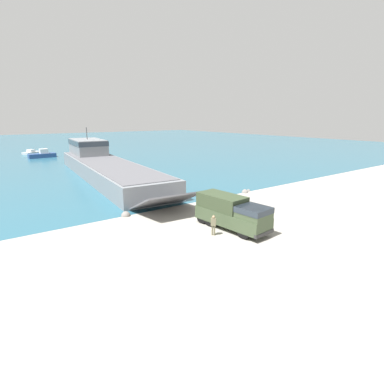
{
  "coord_description": "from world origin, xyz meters",
  "views": [
    {
      "loc": [
        -17.91,
        -22.89,
        9.91
      ],
      "look_at": [
        -0.24,
        1.78,
        2.33
      ],
      "focal_mm": 28.0,
      "sensor_mm": 36.0,
      "label": 1
    }
  ],
  "objects": [
    {
      "name": "shoreline_rock_c",
      "position": [
        10.86,
        4.94,
        0.0
      ],
      "size": [
        0.89,
        0.89,
        0.89
      ],
      "primitive_type": "sphere",
      "color": "gray",
      "rests_on": "ground_plane"
    },
    {
      "name": "shoreline_rock_b",
      "position": [
        11.86,
        5.25,
        0.0
      ],
      "size": [
        0.52,
        0.52,
        0.52
      ],
      "primitive_type": "sphere",
      "color": "gray",
      "rests_on": "ground_plane"
    },
    {
      "name": "landing_craft",
      "position": [
        -0.34,
        28.59,
        2.0
      ],
      "size": [
        10.77,
        45.11,
        8.01
      ],
      "rotation": [
        0.0,
        0.0,
        -0.08
      ],
      "color": "gray",
      "rests_on": "ground_plane"
    },
    {
      "name": "mooring_bollard",
      "position": [
        5.33,
        4.37,
        0.4
      ],
      "size": [
        0.26,
        0.26,
        0.74
      ],
      "color": "#333338",
      "rests_on": "ground_plane"
    },
    {
      "name": "shoreline_rock_a",
      "position": [
        -6.34,
        5.07,
        0.0
      ],
      "size": [
        0.96,
        0.96,
        0.96
      ],
      "primitive_type": "sphere",
      "color": "gray",
      "rests_on": "ground_plane"
    },
    {
      "name": "moored_boat_a",
      "position": [
        -4.62,
        60.97,
        0.73
      ],
      "size": [
        6.43,
        2.73,
        2.2
      ],
      "rotation": [
        0.0,
        0.0,
        1.62
      ],
      "color": "navy",
      "rests_on": "ground_plane"
    },
    {
      "name": "moored_boat_b",
      "position": [
        -5.53,
        71.25,
        0.43
      ],
      "size": [
        5.48,
        4.74,
        1.28
      ],
      "rotation": [
        0.0,
        0.0,
        5.3
      ],
      "color": "#B7BABF",
      "rests_on": "ground_plane"
    },
    {
      "name": "water_surface",
      "position": [
        0.0,
        95.04,
        0.0
      ],
      "size": [
        240.0,
        180.0,
        0.01
      ],
      "primitive_type": "cube",
      "color": "#285B70",
      "rests_on": "ground_plane"
    },
    {
      "name": "ground_plane",
      "position": [
        0.0,
        0.0,
        0.0
      ],
      "size": [
        240.0,
        240.0,
        0.0
      ],
      "primitive_type": "plane",
      "color": "#9E998E"
    },
    {
      "name": "military_truck",
      "position": [
        0.07,
        -3.97,
        1.58
      ],
      "size": [
        3.16,
        7.56,
        2.97
      ],
      "rotation": [
        0.0,
        0.0,
        -1.47
      ],
      "color": "#3D4C33",
      "rests_on": "ground_plane"
    },
    {
      "name": "soldier_on_ramp",
      "position": [
        -2.3,
        -4.26,
        1.04
      ],
      "size": [
        0.47,
        0.49,
        1.79
      ],
      "rotation": [
        0.0,
        0.0,
        3.88
      ],
      "color": "#6B664C",
      "rests_on": "ground_plane"
    }
  ]
}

